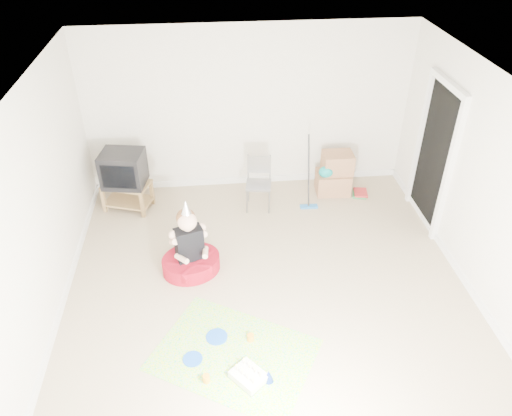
{
  "coord_description": "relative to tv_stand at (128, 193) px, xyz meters",
  "views": [
    {
      "loc": [
        -0.61,
        -4.64,
        4.36
      ],
      "look_at": [
        -0.1,
        0.4,
        0.9
      ],
      "focal_mm": 35.0,
      "sensor_mm": 36.0,
      "label": 1
    }
  ],
  "objects": [
    {
      "name": "ground",
      "position": [
        1.91,
        -1.93,
        -0.26
      ],
      "size": [
        5.0,
        5.0,
        0.0
      ],
      "primitive_type": "plane",
      "color": "tan",
      "rests_on": "ground"
    },
    {
      "name": "doorway_recess",
      "position": [
        4.39,
        -0.73,
        0.77
      ],
      "size": [
        0.02,
        0.9,
        2.05
      ],
      "primitive_type": "cube",
      "color": "black",
      "rests_on": "ground"
    },
    {
      "name": "tv_stand",
      "position": [
        0.0,
        0.0,
        0.0
      ],
      "size": [
        0.79,
        0.63,
        0.43
      ],
      "color": "olive",
      "rests_on": "ground"
    },
    {
      "name": "crt_tv",
      "position": [
        -0.0,
        0.0,
        0.43
      ],
      "size": [
        0.68,
        0.6,
        0.52
      ],
      "primitive_type": "cube",
      "rotation": [
        0.0,
        0.0,
        -0.17
      ],
      "color": "black",
      "rests_on": "tv_stand"
    },
    {
      "name": "folding_chair",
      "position": [
        1.99,
        -0.2,
        0.15
      ],
      "size": [
        0.42,
        0.41,
        0.83
      ],
      "color": "gray",
      "rests_on": "ground"
    },
    {
      "name": "cardboard_boxes",
      "position": [
        3.24,
        0.14,
        0.07
      ],
      "size": [
        0.56,
        0.44,
        0.68
      ],
      "color": "#9F6F4D",
      "rests_on": "ground"
    },
    {
      "name": "floor_mop",
      "position": [
        2.77,
        -0.29,
        0.01
      ],
      "size": [
        0.27,
        0.37,
        1.09
      ],
      "color": "#246BB8",
      "rests_on": "ground"
    },
    {
      "name": "book_pile",
      "position": [
        3.66,
        -0.01,
        -0.23
      ],
      "size": [
        0.28,
        0.32,
        0.06
      ],
      "color": "#28783E",
      "rests_on": "ground"
    },
    {
      "name": "seated_woman",
      "position": [
        0.96,
        -1.56,
        -0.02
      ],
      "size": [
        0.95,
        0.95,
        1.09
      ],
      "color": "maroon",
      "rests_on": "ground"
    },
    {
      "name": "party_mat",
      "position": [
        1.42,
        -3.0,
        -0.25
      ],
      "size": [
        2.02,
        1.86,
        0.01
      ],
      "primitive_type": "cube",
      "rotation": [
        0.0,
        0.0,
        -0.53
      ],
      "color": "#FF3582",
      "rests_on": "ground"
    },
    {
      "name": "birthday_cake",
      "position": [
        1.55,
        -3.33,
        -0.21
      ],
      "size": [
        0.42,
        0.43,
        0.15
      ],
      "color": "white",
      "rests_on": "party_mat"
    },
    {
      "name": "blue_plate_near",
      "position": [
        1.25,
        -2.74,
        -0.24
      ],
      "size": [
        0.34,
        0.34,
        0.01
      ],
      "primitive_type": "cylinder",
      "rotation": [
        0.0,
        0.0,
        -0.6
      ],
      "color": "#164DB4",
      "rests_on": "party_mat"
    },
    {
      "name": "blue_plate_far",
      "position": [
        0.98,
        -3.02,
        -0.25
      ],
      "size": [
        0.26,
        0.26,
        0.01
      ],
      "primitive_type": "cylinder",
      "rotation": [
        0.0,
        0.0,
        -0.28
      ],
      "color": "#164DB4",
      "rests_on": "party_mat"
    },
    {
      "name": "orange_cup_near",
      "position": [
        1.62,
        -2.83,
        -0.21
      ],
      "size": [
        0.09,
        0.09,
        0.09
      ],
      "primitive_type": "cylinder",
      "rotation": [
        0.0,
        0.0,
        -0.24
      ],
      "color": "orange",
      "rests_on": "party_mat"
    },
    {
      "name": "orange_cup_far",
      "position": [
        1.12,
        -3.31,
        -0.21
      ],
      "size": [
        0.11,
        0.11,
        0.09
      ],
      "primitive_type": "cylinder",
      "rotation": [
        0.0,
        0.0,
        -0.68
      ],
      "color": "orange",
      "rests_on": "party_mat"
    },
    {
      "name": "blue_party_hat",
      "position": [
        1.76,
        -3.37,
        -0.17
      ],
      "size": [
        0.15,
        0.15,
        0.15
      ],
      "primitive_type": "cone",
      "rotation": [
        0.0,
        0.0,
        -0.71
      ],
      "color": "#192FB3",
      "rests_on": "party_mat"
    }
  ]
}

